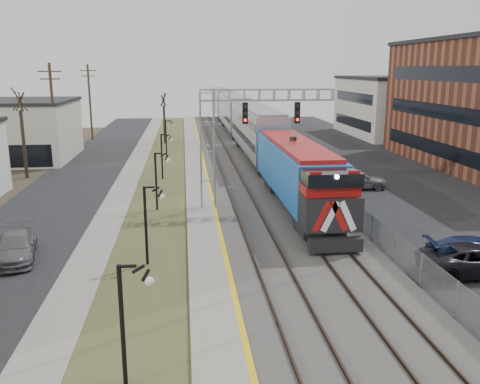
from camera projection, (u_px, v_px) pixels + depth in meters
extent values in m
cube|color=black|center=(67.00, 189.00, 40.72)|extent=(7.00, 120.00, 0.04)
cube|color=gray|center=(124.00, 188.00, 41.20)|extent=(2.00, 120.00, 0.08)
cube|color=#454926|center=(161.00, 187.00, 41.52)|extent=(4.00, 120.00, 0.06)
cube|color=gray|center=(198.00, 185.00, 41.82)|extent=(2.00, 120.00, 0.24)
cube|color=#595651|center=(258.00, 184.00, 42.36)|extent=(8.00, 120.00, 0.20)
cube|color=black|center=(396.00, 181.00, 43.66)|extent=(16.00, 120.00, 0.04)
cube|color=gold|center=(209.00, 183.00, 41.88)|extent=(0.24, 120.00, 0.01)
cube|color=#2D2119|center=(225.00, 182.00, 42.02)|extent=(0.08, 120.00, 0.15)
cube|color=#2D2119|center=(243.00, 182.00, 42.18)|extent=(0.08, 120.00, 0.15)
cube|color=#2D2119|center=(267.00, 181.00, 42.40)|extent=(0.08, 120.00, 0.15)
cube|color=#2D2119|center=(285.00, 181.00, 42.56)|extent=(0.08, 120.00, 0.15)
cube|color=#155FB2|center=(298.00, 176.00, 33.89)|extent=(3.00, 17.00, 4.25)
cube|color=black|center=(335.00, 245.00, 25.91)|extent=(2.80, 0.50, 0.70)
cube|color=#A9AAB3|center=(256.00, 132.00, 53.37)|extent=(3.00, 22.00, 5.33)
cube|color=#A9AAB3|center=(234.00, 113.00, 75.39)|extent=(3.00, 22.00, 5.33)
cube|color=#A9AAB3|center=(223.00, 103.00, 97.40)|extent=(3.00, 22.00, 5.33)
cube|color=gray|center=(207.00, 152.00, 34.19)|extent=(1.00, 1.00, 8.00)
cube|color=gray|center=(267.00, 95.00, 33.73)|extent=(9.00, 0.80, 0.80)
cube|color=black|center=(245.00, 113.00, 33.41)|extent=(0.35, 0.25, 1.40)
cube|color=black|center=(297.00, 113.00, 33.79)|extent=(0.35, 0.25, 1.40)
cylinder|color=black|center=(122.00, 328.00, 14.98)|extent=(0.14, 0.14, 4.00)
cylinder|color=black|center=(146.00, 226.00, 24.64)|extent=(0.14, 0.14, 4.00)
cylinder|color=black|center=(156.00, 182.00, 34.29)|extent=(0.14, 0.14, 4.00)
cylinder|color=black|center=(162.00, 157.00, 43.95)|extent=(0.14, 0.14, 4.00)
cylinder|color=black|center=(166.00, 139.00, 55.54)|extent=(0.14, 0.14, 4.00)
cylinder|color=#4C3823|center=(54.00, 116.00, 48.88)|extent=(0.28, 0.28, 10.00)
cylinder|color=#4C3823|center=(90.00, 103.00, 68.19)|extent=(0.28, 0.28, 10.00)
cube|color=gray|center=(307.00, 174.00, 42.64)|extent=(0.04, 120.00, 1.60)
cube|color=beige|center=(3.00, 131.00, 53.48)|extent=(14.00, 12.00, 6.00)
cube|color=beige|center=(406.00, 107.00, 73.18)|extent=(16.00, 18.00, 8.00)
cylinder|color=#382D23|center=(24.00, 145.00, 44.37)|extent=(0.30, 0.30, 5.95)
cylinder|color=#382D23|center=(164.00, 125.00, 65.03)|extent=(0.30, 0.30, 4.90)
imported|color=black|center=(476.00, 261.00, 23.71)|extent=(5.27, 2.49, 1.45)
imported|color=#16234E|center=(477.00, 253.00, 24.69)|extent=(5.12, 2.51, 1.43)
imported|color=slate|center=(358.00, 180.00, 40.76)|extent=(4.56, 2.21, 1.50)
imported|color=slate|center=(15.00, 248.00, 25.63)|extent=(2.76, 4.86, 1.33)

